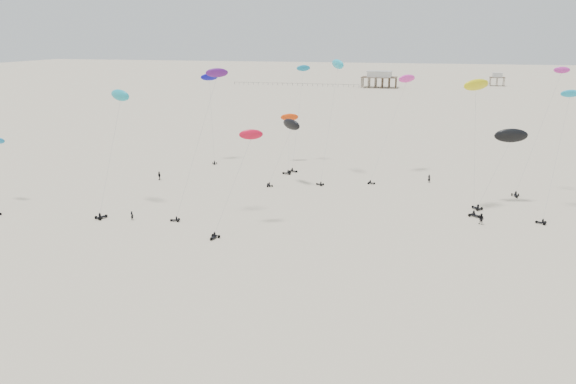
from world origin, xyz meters
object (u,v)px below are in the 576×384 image
(spectator_0, at_px, (132,220))
(rig_4, at_px, (210,90))
(rig_0, at_px, (240,165))
(pavilion_main, at_px, (379,80))
(pavilion_small, at_px, (497,80))

(spectator_0, bearing_deg, rig_4, -72.07)
(rig_4, distance_m, spectator_0, 51.98)
(rig_0, distance_m, rig_4, 53.97)
(pavilion_main, height_order, rig_4, rig_4)
(rig_0, xyz_separation_m, rig_4, (-24.00, 47.80, 7.17))
(rig_0, bearing_deg, pavilion_main, -81.27)
(pavilion_main, bearing_deg, pavilion_small, 23.20)
(pavilion_main, relative_size, spectator_0, 11.08)
(pavilion_small, xyz_separation_m, spectator_0, (-87.98, -292.08, -3.49))
(pavilion_small, height_order, rig_0, rig_0)
(spectator_0, bearing_deg, pavilion_small, -93.90)
(pavilion_small, relative_size, rig_0, 0.53)
(pavilion_small, distance_m, spectator_0, 305.06)
(pavilion_small, distance_m, rig_0, 299.25)
(pavilion_main, height_order, spectator_0, pavilion_main)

